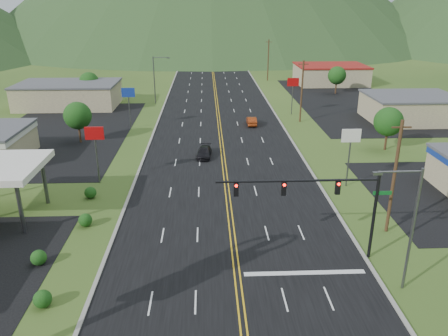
{
  "coord_description": "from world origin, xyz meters",
  "views": [
    {
      "loc": [
        -2.1,
        -15.04,
        18.85
      ],
      "look_at": [
        -0.54,
        22.26,
        4.5
      ],
      "focal_mm": 35.0,
      "sensor_mm": 36.0,
      "label": 1
    }
  ],
  "objects_px": {
    "car_red_far": "(252,121)",
    "streetlight_west": "(156,77)",
    "traffic_signal": "(323,196)",
    "car_dark_mid": "(204,153)",
    "streetlight_east": "(409,222)"
  },
  "relations": [
    {
      "from": "traffic_signal",
      "to": "streetlight_west",
      "type": "height_order",
      "value": "streetlight_west"
    },
    {
      "from": "streetlight_west",
      "to": "traffic_signal",
      "type": "bearing_deg",
      "value": -72.03
    },
    {
      "from": "traffic_signal",
      "to": "car_red_far",
      "type": "bearing_deg",
      "value": 91.83
    },
    {
      "from": "traffic_signal",
      "to": "car_red_far",
      "type": "relative_size",
      "value": 3.22
    },
    {
      "from": "streetlight_east",
      "to": "car_dark_mid",
      "type": "bearing_deg",
      "value": 115.9
    },
    {
      "from": "streetlight_east",
      "to": "car_dark_mid",
      "type": "xyz_separation_m",
      "value": [
        -13.59,
        27.99,
        -4.57
      ]
    },
    {
      "from": "traffic_signal",
      "to": "car_red_far",
      "type": "distance_m",
      "value": 39.47
    },
    {
      "from": "streetlight_east",
      "to": "streetlight_west",
      "type": "height_order",
      "value": "same"
    },
    {
      "from": "traffic_signal",
      "to": "car_dark_mid",
      "type": "bearing_deg",
      "value": 110.34
    },
    {
      "from": "traffic_signal",
      "to": "streetlight_east",
      "type": "distance_m",
      "value": 6.17
    },
    {
      "from": "streetlight_east",
      "to": "car_dark_mid",
      "type": "distance_m",
      "value": 31.44
    },
    {
      "from": "streetlight_east",
      "to": "car_dark_mid",
      "type": "relative_size",
      "value": 2.14
    },
    {
      "from": "traffic_signal",
      "to": "streetlight_east",
      "type": "relative_size",
      "value": 1.46
    },
    {
      "from": "car_red_far",
      "to": "streetlight_west",
      "type": "bearing_deg",
      "value": -44.47
    },
    {
      "from": "car_dark_mid",
      "to": "traffic_signal",
      "type": "bearing_deg",
      "value": -64.22
    }
  ]
}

